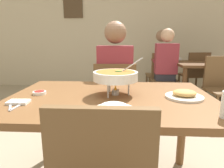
# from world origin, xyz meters

# --- Properties ---
(cafe_rear_partition) EXTENTS (10.00, 0.10, 3.00)m
(cafe_rear_partition) POSITION_xyz_m (0.00, 3.48, 1.50)
(cafe_rear_partition) COLOR beige
(cafe_rear_partition) RESTS_ON ground_plane
(picture_frame_hung) EXTENTS (0.44, 0.03, 0.56)m
(picture_frame_hung) POSITION_xyz_m (-1.08, 3.42, 1.90)
(picture_frame_hung) COLOR #4C3823
(dining_table_main) EXTENTS (1.36, 0.92, 0.76)m
(dining_table_main) POSITION_xyz_m (0.00, 0.00, 0.66)
(dining_table_main) COLOR brown
(dining_table_main) RESTS_ON ground_plane
(chair_diner_main) EXTENTS (0.44, 0.44, 0.90)m
(chair_diner_main) POSITION_xyz_m (-0.00, 0.75, 0.51)
(chair_diner_main) COLOR brown
(chair_diner_main) RESTS_ON ground_plane
(diner_main) EXTENTS (0.40, 0.45, 1.31)m
(diner_main) POSITION_xyz_m (0.00, 0.78, 0.75)
(diner_main) COLOR #2D2D38
(diner_main) RESTS_ON ground_plane
(curry_bowl) EXTENTS (0.33, 0.30, 0.26)m
(curry_bowl) POSITION_xyz_m (0.03, 0.04, 0.89)
(curry_bowl) COLOR silver
(curry_bowl) RESTS_ON dining_table_main
(rice_plate) EXTENTS (0.24, 0.24, 0.06)m
(rice_plate) POSITION_xyz_m (0.04, -0.30, 0.78)
(rice_plate) COLOR white
(rice_plate) RESTS_ON dining_table_main
(appetizer_plate) EXTENTS (0.24, 0.24, 0.06)m
(appetizer_plate) POSITION_xyz_m (0.48, -0.01, 0.78)
(appetizer_plate) COLOR white
(appetizer_plate) RESTS_ON dining_table_main
(sauce_dish) EXTENTS (0.09, 0.09, 0.02)m
(sauce_dish) POSITION_xyz_m (-0.50, 0.02, 0.77)
(sauce_dish) COLOR white
(sauce_dish) RESTS_ON dining_table_main
(napkin_folded) EXTENTS (0.12, 0.09, 0.02)m
(napkin_folded) POSITION_xyz_m (-0.54, -0.18, 0.77)
(napkin_folded) COLOR white
(napkin_folded) RESTS_ON dining_table_main
(fork_utensil) EXTENTS (0.09, 0.16, 0.01)m
(fork_utensil) POSITION_xyz_m (-0.56, -0.23, 0.76)
(fork_utensil) COLOR silver
(fork_utensil) RESTS_ON dining_table_main
(spoon_utensil) EXTENTS (0.03, 0.17, 0.01)m
(spoon_utensil) POSITION_xyz_m (-0.51, -0.23, 0.76)
(spoon_utensil) COLOR silver
(spoon_utensil) RESTS_ON dining_table_main
(dining_table_far) EXTENTS (1.00, 0.80, 0.76)m
(dining_table_far) POSITION_xyz_m (1.46, 2.05, 0.62)
(dining_table_far) COLOR #51331C
(dining_table_far) RESTS_ON ground_plane
(chair_bg_left) EXTENTS (0.45, 0.45, 0.90)m
(chair_bg_left) POSITION_xyz_m (0.87, 2.63, 0.51)
(chair_bg_left) COLOR brown
(chair_bg_left) RESTS_ON ground_plane
(chair_bg_middle) EXTENTS (0.45, 0.45, 0.90)m
(chair_bg_middle) POSITION_xyz_m (0.80, 2.13, 0.51)
(chair_bg_middle) COLOR brown
(chair_bg_middle) RESTS_ON ground_plane
(chair_bg_corner) EXTENTS (0.50, 0.50, 0.90)m
(chair_bg_corner) POSITION_xyz_m (1.49, 2.58, 0.51)
(chair_bg_corner) COLOR brown
(chair_bg_corner) RESTS_ON ground_plane
(chair_bg_window) EXTENTS (0.47, 0.47, 0.90)m
(chair_bg_window) POSITION_xyz_m (1.48, 1.54, 0.51)
(chair_bg_window) COLOR brown
(chair_bg_window) RESTS_ON ground_plane
(patron_bg_left) EXTENTS (0.45, 0.40, 1.31)m
(patron_bg_left) POSITION_xyz_m (0.84, 2.56, 0.75)
(patron_bg_left) COLOR #2D2D38
(patron_bg_left) RESTS_ON ground_plane
(patron_bg_middle) EXTENTS (0.40, 0.45, 1.31)m
(patron_bg_middle) POSITION_xyz_m (0.80, 2.09, 0.75)
(patron_bg_middle) COLOR #2D2D38
(patron_bg_middle) RESTS_ON ground_plane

